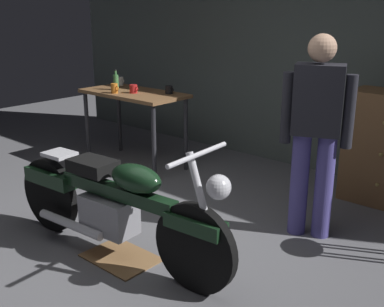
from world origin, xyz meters
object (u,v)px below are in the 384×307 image
(motorcycle, at_px, (114,203))
(mug_red_diner, at_px, (134,89))
(person_standing, at_px, (316,129))
(bottle, at_px, (116,82))
(mug_white_ceramic, at_px, (120,81))
(mug_black_matte, at_px, (169,90))
(mug_orange_travel, at_px, (115,88))

(motorcycle, height_order, mug_red_diner, same)
(person_standing, relative_size, bottle, 6.93)
(mug_white_ceramic, xyz_separation_m, mug_black_matte, (0.89, -0.04, -0.01))
(bottle, bearing_deg, person_standing, -5.20)
(mug_red_diner, relative_size, mug_black_matte, 1.07)
(mug_red_diner, xyz_separation_m, mug_white_ceramic, (-0.55, 0.27, 0.00))
(mug_orange_travel, relative_size, mug_black_matte, 1.00)
(bottle, bearing_deg, motorcycle, -41.13)
(mug_red_diner, height_order, mug_white_ceramic, mug_white_ceramic)
(motorcycle, relative_size, mug_white_ceramic, 18.04)
(mug_red_diner, relative_size, mug_orange_travel, 1.06)
(mug_white_ceramic, bearing_deg, mug_black_matte, -2.27)
(motorcycle, bearing_deg, person_standing, 51.04)
(bottle, bearing_deg, mug_black_matte, 18.16)
(motorcycle, distance_m, mug_black_matte, 2.19)
(motorcycle, xyz_separation_m, mug_black_matte, (-1.14, 1.80, 0.50))
(mug_white_ceramic, relative_size, mug_black_matte, 1.06)
(mug_red_diner, bearing_deg, bottle, 177.23)
(mug_red_diner, height_order, mug_black_matte, mug_red_diner)
(mug_orange_travel, bearing_deg, motorcycle, -40.75)
(motorcycle, distance_m, mug_white_ceramic, 2.79)
(motorcycle, bearing_deg, mug_black_matte, 118.39)
(person_standing, relative_size, mug_orange_travel, 14.46)
(mug_white_ceramic, bearing_deg, person_standing, -9.65)
(mug_black_matte, distance_m, bottle, 0.71)
(mug_orange_travel, distance_m, bottle, 0.24)
(motorcycle, bearing_deg, mug_orange_travel, 135.25)
(person_standing, distance_m, mug_white_ceramic, 3.01)
(mug_black_matte, xyz_separation_m, bottle, (-0.67, -0.22, 0.05))
(mug_black_matte, bearing_deg, motorcycle, -57.61)
(person_standing, xyz_separation_m, mug_white_ceramic, (-2.97, 0.50, 0.03))
(person_standing, height_order, mug_red_diner, person_standing)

